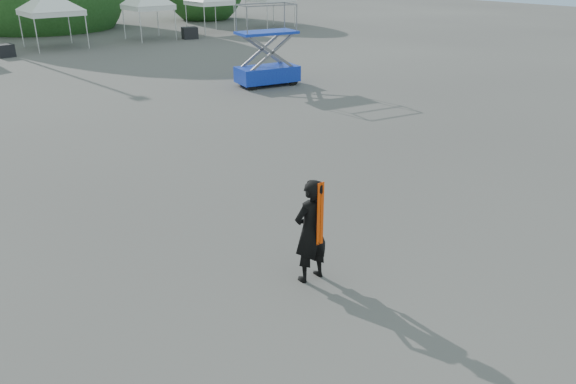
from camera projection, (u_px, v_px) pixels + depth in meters
ground at (246, 271)px, 10.18m from camera, size 120.00×120.00×0.00m
man at (311, 231)px, 9.57m from camera, size 0.70×0.47×1.88m
scissor_lift at (267, 45)px, 23.88m from camera, size 2.82×1.78×3.39m
crate_mid at (5, 51)px, 31.13m from camera, size 0.96×0.79×0.69m
crate_east at (190, 33)px, 37.85m from camera, size 1.14×0.98×0.76m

